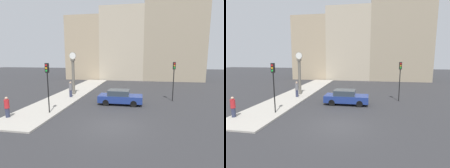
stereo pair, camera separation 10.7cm
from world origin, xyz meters
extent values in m
plane|color=#2D2D30|center=(0.00, 0.00, 0.00)|extent=(120.00, 120.00, 0.00)
cube|color=#A39E93|center=(-6.67, 10.25, 0.06)|extent=(3.73, 24.50, 0.11)
cube|color=tan|center=(-9.95, 25.34, 6.40)|extent=(7.14, 5.00, 12.80)
cube|color=#B7A88E|center=(-2.09, 25.34, 7.13)|extent=(8.59, 5.00, 14.27)
cube|color=gray|center=(7.87, 25.34, 9.79)|extent=(11.31, 5.00, 19.59)
cube|color=navy|center=(-0.11, 5.64, 0.59)|extent=(4.27, 1.78, 0.66)
cube|color=#2D3842|center=(-0.29, 5.64, 1.18)|extent=(2.05, 1.60, 0.51)
cylinder|color=black|center=(1.21, 6.42, 0.31)|extent=(0.61, 0.22, 0.61)
cylinder|color=black|center=(1.21, 4.86, 0.31)|extent=(0.61, 0.22, 0.61)
cylinder|color=black|center=(-1.44, 6.42, 0.31)|extent=(0.61, 0.22, 0.61)
cylinder|color=black|center=(-1.44, 4.86, 0.31)|extent=(0.61, 0.22, 0.61)
cylinder|color=black|center=(-5.54, 1.72, 1.76)|extent=(0.09, 0.09, 3.29)
cube|color=black|center=(-5.54, 1.72, 3.78)|extent=(0.26, 0.20, 0.76)
cylinder|color=red|center=(-5.54, 1.60, 3.99)|extent=(0.15, 0.04, 0.15)
cylinder|color=orange|center=(-5.54, 1.60, 3.78)|extent=(0.15, 0.04, 0.15)
cylinder|color=green|center=(-5.54, 1.60, 3.57)|extent=(0.15, 0.04, 0.15)
cylinder|color=black|center=(5.20, 7.83, 1.68)|extent=(0.09, 0.09, 3.36)
cube|color=black|center=(5.20, 7.83, 3.74)|extent=(0.26, 0.20, 0.76)
cylinder|color=red|center=(5.20, 7.71, 3.95)|extent=(0.15, 0.04, 0.15)
cylinder|color=orange|center=(5.20, 7.71, 3.74)|extent=(0.15, 0.04, 0.15)
cylinder|color=green|center=(5.20, 7.71, 3.53)|extent=(0.15, 0.04, 0.15)
cylinder|color=#666056|center=(-6.25, 8.87, 2.15)|extent=(0.34, 0.34, 4.08)
cube|color=#666056|center=(-6.25, 8.87, 4.29)|extent=(0.44, 0.44, 0.20)
cylinder|color=#666056|center=(-6.25, 8.87, 4.78)|extent=(0.84, 0.04, 0.84)
cylinder|color=white|center=(-6.25, 8.87, 4.78)|extent=(0.77, 0.06, 0.77)
cylinder|color=#2D334C|center=(-8.08, 0.16, 0.47)|extent=(0.29, 0.29, 0.71)
cylinder|color=red|center=(-8.08, 0.16, 1.16)|extent=(0.34, 0.34, 0.66)
sphere|color=tan|center=(-8.08, 0.16, 1.59)|extent=(0.21, 0.21, 0.21)
cylinder|color=#2D334C|center=(-6.04, 7.43, 0.51)|extent=(0.32, 0.32, 0.80)
cylinder|color=slate|center=(-6.04, 7.43, 1.28)|extent=(0.38, 0.38, 0.74)
sphere|color=tan|center=(-6.04, 7.43, 1.76)|extent=(0.22, 0.22, 0.22)
camera|label=1|loc=(1.81, -11.08, 4.64)|focal=28.00mm
camera|label=2|loc=(1.91, -11.06, 4.64)|focal=28.00mm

